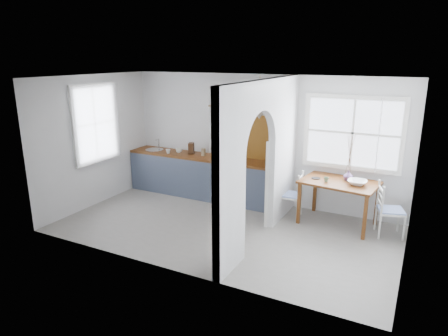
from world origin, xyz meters
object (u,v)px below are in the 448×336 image
at_px(chair_right, 391,210).
at_px(kettle, 273,161).
at_px(vase, 348,176).
at_px(chair_left, 290,194).
at_px(dining_table, 338,203).

relative_size(chair_right, kettle, 4.04).
bearing_deg(kettle, chair_right, 16.34).
distance_m(kettle, vase, 1.39).
distance_m(chair_right, kettle, 2.23).
distance_m(chair_left, vase, 1.10).
bearing_deg(chair_left, chair_right, 84.33).
relative_size(dining_table, chair_left, 1.46).
bearing_deg(chair_left, kettle, -113.75).
relative_size(chair_left, vase, 5.12).
bearing_deg(chair_right, chair_left, 72.32).
height_order(chair_left, kettle, kettle).
xyz_separation_m(chair_right, vase, (-0.77, 0.22, 0.43)).
bearing_deg(kettle, vase, 23.03).
bearing_deg(dining_table, vase, 58.00).
height_order(dining_table, chair_left, chair_left).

